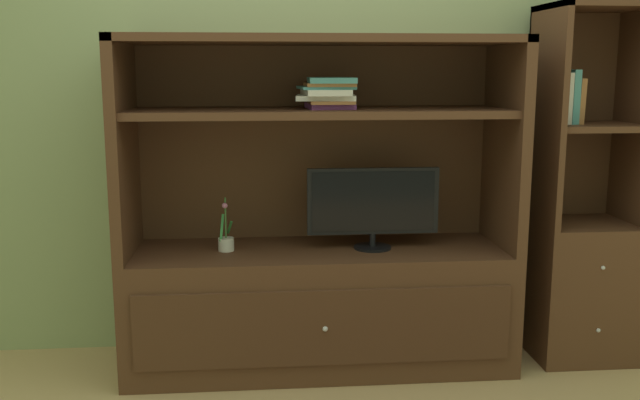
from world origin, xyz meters
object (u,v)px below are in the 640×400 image
at_px(media_console, 319,268).
at_px(magazine_stack, 328,93).
at_px(tv_monitor, 373,204).
at_px(potted_plant, 226,241).
at_px(bookshelf_tall, 582,245).
at_px(upright_book_row, 567,98).

height_order(media_console, magazine_stack, media_console).
relative_size(media_console, tv_monitor, 2.93).
relative_size(potted_plant, bookshelf_tall, 0.15).
bearing_deg(upright_book_row, magazine_stack, -179.90).
bearing_deg(upright_book_row, bookshelf_tall, 4.04).
bearing_deg(magazine_stack, tv_monitor, -4.95).
height_order(media_console, tv_monitor, media_console).
bearing_deg(upright_book_row, potted_plant, 179.99).
bearing_deg(tv_monitor, upright_book_row, 1.26).
bearing_deg(magazine_stack, potted_plant, 179.74).
bearing_deg(potted_plant, upright_book_row, -0.01).
xyz_separation_m(potted_plant, upright_book_row, (1.65, -0.00, 0.68)).
height_order(media_console, upright_book_row, media_console).
xyz_separation_m(tv_monitor, magazine_stack, (-0.22, 0.02, 0.53)).
bearing_deg(bookshelf_tall, upright_book_row, -175.96).
height_order(magazine_stack, bookshelf_tall, bookshelf_tall).
relative_size(magazine_stack, bookshelf_tall, 0.20).
bearing_deg(bookshelf_tall, potted_plant, -179.72).
bearing_deg(tv_monitor, potted_plant, 178.29).
bearing_deg(media_console, potted_plant, -178.95).
height_order(media_console, bookshelf_tall, bookshelf_tall).
relative_size(bookshelf_tall, upright_book_row, 6.53).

